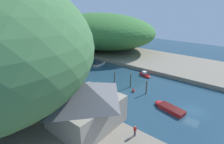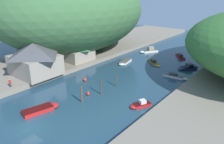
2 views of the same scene
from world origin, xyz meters
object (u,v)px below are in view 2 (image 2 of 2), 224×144
(boat_near_quay, at_px, (125,62))
(boat_small_dinghy, at_px, (187,67))
(boat_navy_launch, at_px, (140,105))
(boat_mid_channel, at_px, (176,77))
(boathouse_shed, at_px, (78,51))
(person_on_quay, at_px, (10,82))
(boat_white_cruiser, at_px, (149,51))
(boat_far_upstream, at_px, (42,109))
(channel_buoy_near, at_px, (85,80))
(channel_buoy_far, at_px, (88,94))
(boat_red_skiff, at_px, (180,56))
(boat_far_right_bank, at_px, (206,58))
(boat_yellow_tender, at_px, (154,63))
(waterfront_building, at_px, (35,58))

(boat_near_quay, bearing_deg, boat_small_dinghy, -170.52)
(boat_small_dinghy, relative_size, boat_navy_launch, 1.35)
(boat_mid_channel, bearing_deg, boat_navy_launch, -1.91)
(boathouse_shed, relative_size, person_on_quay, 4.75)
(boat_white_cruiser, xyz_separation_m, boat_far_upstream, (4.61, -42.75, -0.17))
(boat_navy_launch, xyz_separation_m, person_on_quay, (-22.84, -10.84, 1.60))
(boat_white_cruiser, bearing_deg, channel_buoy_near, 123.89)
(boat_far_upstream, relative_size, channel_buoy_far, 6.74)
(boat_near_quay, bearing_deg, person_on_quay, 63.72)
(boat_red_skiff, relative_size, boat_far_right_bank, 1.29)
(person_on_quay, bearing_deg, boat_mid_channel, -32.38)
(boat_red_skiff, xyz_separation_m, boat_small_dinghy, (5.71, -9.13, 0.07))
(person_on_quay, bearing_deg, boat_far_right_bank, -19.57)
(boat_near_quay, xyz_separation_m, channel_buoy_near, (0.66, -15.69, 0.12))
(boat_red_skiff, relative_size, boat_far_upstream, 0.92)
(boat_red_skiff, height_order, boat_far_upstream, boat_red_skiff)
(boat_near_quay, xyz_separation_m, person_on_quay, (-6.90, -28.43, 1.69))
(boat_near_quay, relative_size, boat_far_upstream, 0.97)
(boat_white_cruiser, xyz_separation_m, boat_mid_channel, (15.84, -15.15, -0.19))
(boat_yellow_tender, height_order, person_on_quay, person_on_quay)
(boathouse_shed, distance_m, boat_red_skiff, 30.15)
(boat_white_cruiser, relative_size, channel_buoy_near, 5.83)
(waterfront_building, bearing_deg, boat_white_cruiser, 76.01)
(boat_far_upstream, bearing_deg, boat_far_right_bank, 88.46)
(boat_white_cruiser, relative_size, person_on_quay, 3.65)
(boathouse_shed, relative_size, boat_yellow_tender, 1.43)
(waterfront_building, xyz_separation_m, boathouse_shed, (-0.36, 13.09, -1.14))
(boat_near_quay, bearing_deg, boat_far_right_bank, -144.97)
(boat_far_upstream, relative_size, boat_yellow_tender, 1.12)
(waterfront_building, relative_size, boathouse_shed, 1.29)
(boat_red_skiff, height_order, boat_mid_channel, boat_red_skiff)
(boat_white_cruiser, xyz_separation_m, person_on_quay, (-6.39, -42.28, 1.44))
(boat_far_upstream, xyz_separation_m, boat_small_dinghy, (10.88, 34.98, 0.06))
(boathouse_shed, xyz_separation_m, person_on_quay, (2.70, -20.35, -1.56))
(boat_red_skiff, bearing_deg, boat_near_quay, -160.51)
(channel_buoy_far, bearing_deg, boat_far_upstream, -101.96)
(boat_red_skiff, xyz_separation_m, person_on_quay, (-16.17, -43.65, 1.63))
(waterfront_building, distance_m, boat_mid_channel, 31.90)
(boat_near_quay, height_order, boat_small_dinghy, boat_small_dinghy)
(boat_red_skiff, xyz_separation_m, channel_buoy_near, (-8.61, -30.91, 0.07))
(channel_buoy_near, distance_m, channel_buoy_far, 6.88)
(waterfront_building, relative_size, boat_red_skiff, 1.78)
(person_on_quay, bearing_deg, boat_white_cruiser, -1.63)
(boat_white_cruiser, xyz_separation_m, boat_yellow_tender, (7.01, -9.12, -0.25))
(channel_buoy_far, bearing_deg, boat_white_cruiser, 100.81)
(waterfront_building, distance_m, boat_white_cruiser, 36.33)
(boat_near_quay, bearing_deg, boat_mid_channel, 162.52)
(boat_far_right_bank, bearing_deg, person_on_quay, -23.00)
(boat_far_upstream, height_order, channel_buoy_near, channel_buoy_near)
(boat_far_right_bank, distance_m, boat_small_dinghy, 11.68)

